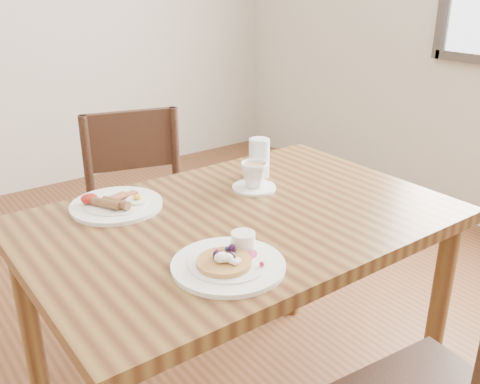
{
  "coord_description": "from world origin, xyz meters",
  "views": [
    {
      "loc": [
        -0.83,
        -1.11,
        1.39
      ],
      "look_at": [
        0.0,
        0.0,
        0.82
      ],
      "focal_mm": 40.0,
      "sensor_mm": 36.0,
      "label": 1
    }
  ],
  "objects_px": {
    "chair_far": "(142,213)",
    "pancake_plate": "(229,261)",
    "dining_table": "(240,245)",
    "breakfast_plate": "(115,204)",
    "water_glass": "(259,158)",
    "teacup_saucer": "(254,177)"
  },
  "relations": [
    {
      "from": "pancake_plate",
      "to": "dining_table",
      "type": "bearing_deg",
      "value": 48.44
    },
    {
      "from": "pancake_plate",
      "to": "chair_far",
      "type": "bearing_deg",
      "value": 76.67
    },
    {
      "from": "dining_table",
      "to": "water_glass",
      "type": "bearing_deg",
      "value": 41.72
    },
    {
      "from": "chair_far",
      "to": "teacup_saucer",
      "type": "bearing_deg",
      "value": 118.66
    },
    {
      "from": "dining_table",
      "to": "water_glass",
      "type": "height_order",
      "value": "water_glass"
    },
    {
      "from": "pancake_plate",
      "to": "breakfast_plate",
      "type": "height_order",
      "value": "pancake_plate"
    },
    {
      "from": "breakfast_plate",
      "to": "chair_far",
      "type": "bearing_deg",
      "value": 56.43
    },
    {
      "from": "chair_far",
      "to": "water_glass",
      "type": "relative_size",
      "value": 6.77
    },
    {
      "from": "breakfast_plate",
      "to": "water_glass",
      "type": "relative_size",
      "value": 2.08
    },
    {
      "from": "chair_far",
      "to": "teacup_saucer",
      "type": "distance_m",
      "value": 0.65
    },
    {
      "from": "pancake_plate",
      "to": "teacup_saucer",
      "type": "xyz_separation_m",
      "value": [
        0.35,
        0.35,
        0.03
      ]
    },
    {
      "from": "chair_far",
      "to": "teacup_saucer",
      "type": "relative_size",
      "value": 6.29
    },
    {
      "from": "chair_far",
      "to": "pancake_plate",
      "type": "relative_size",
      "value": 3.26
    },
    {
      "from": "dining_table",
      "to": "teacup_saucer",
      "type": "relative_size",
      "value": 8.57
    },
    {
      "from": "breakfast_plate",
      "to": "teacup_saucer",
      "type": "relative_size",
      "value": 1.93
    },
    {
      "from": "dining_table",
      "to": "chair_far",
      "type": "distance_m",
      "value": 0.71
    },
    {
      "from": "pancake_plate",
      "to": "breakfast_plate",
      "type": "distance_m",
      "value": 0.48
    },
    {
      "from": "pancake_plate",
      "to": "water_glass",
      "type": "relative_size",
      "value": 2.08
    },
    {
      "from": "chair_far",
      "to": "water_glass",
      "type": "bearing_deg",
      "value": 129.45
    },
    {
      "from": "water_glass",
      "to": "pancake_plate",
      "type": "bearing_deg",
      "value": -135.06
    },
    {
      "from": "chair_far",
      "to": "pancake_plate",
      "type": "distance_m",
      "value": 0.97
    },
    {
      "from": "breakfast_plate",
      "to": "water_glass",
      "type": "xyz_separation_m",
      "value": [
        0.5,
        -0.05,
        0.05
      ]
    }
  ]
}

